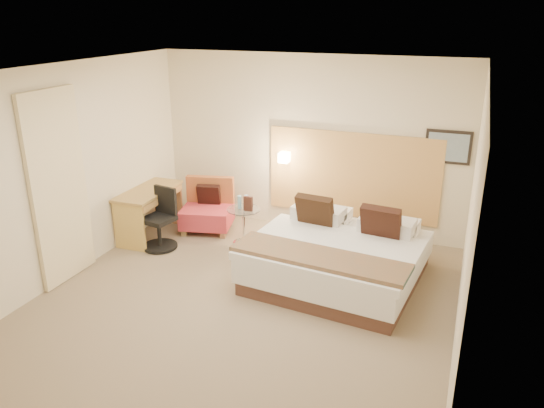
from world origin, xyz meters
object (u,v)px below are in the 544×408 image
at_px(lounge_chair, 208,210).
at_px(desk, 150,200).
at_px(desk_chair, 161,224).
at_px(bed, 338,256).
at_px(side_table, 244,224).

distance_m(lounge_chair, desk, 0.91).
xyz_separation_m(lounge_chair, desk_chair, (-0.31, -0.86, 0.05)).
relative_size(lounge_chair, desk_chair, 1.01).
height_order(desk, desk_chair, desk_chair).
bearing_deg(lounge_chair, desk_chair, -109.88).
distance_m(bed, side_table, 1.68).
height_order(lounge_chair, desk_chair, desk_chair).
height_order(side_table, desk_chair, desk_chair).
xyz_separation_m(desk, desk_chair, (0.36, -0.31, -0.22)).
bearing_deg(desk, side_table, 9.69).
xyz_separation_m(bed, lounge_chair, (-2.34, 0.89, -0.01)).
bearing_deg(desk_chair, lounge_chair, 70.12).
height_order(lounge_chair, desk, lounge_chair).
height_order(bed, side_table, bed).
xyz_separation_m(bed, desk_chair, (-2.65, 0.03, 0.04)).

